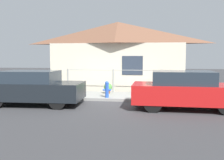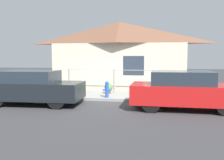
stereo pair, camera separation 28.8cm
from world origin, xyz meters
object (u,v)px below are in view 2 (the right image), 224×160
(car_left, at_px, (33,87))
(fire_hydrant, at_px, (107,89))
(car_right, at_px, (185,90))
(potted_plant_near_hydrant, at_px, (109,88))
(potted_plant_corner, at_px, (163,88))
(potted_plant_by_fence, at_px, (59,86))

(car_left, distance_m, fire_hydrant, 3.09)
(fire_hydrant, bearing_deg, car_left, -152.02)
(car_right, xyz_separation_m, fire_hydrant, (-3.14, 1.45, -0.20))
(potted_plant_near_hydrant, bearing_deg, fire_hydrant, -83.32)
(car_left, xyz_separation_m, potted_plant_near_hydrant, (2.59, 2.62, -0.28))
(car_left, relative_size, potted_plant_near_hydrant, 7.48)
(potted_plant_near_hydrant, relative_size, potted_plant_corner, 0.97)
(fire_hydrant, xyz_separation_m, potted_plant_corner, (2.48, 1.49, -0.10))
(car_right, height_order, fire_hydrant, car_right)
(fire_hydrant, distance_m, potted_plant_near_hydrant, 1.18)
(potted_plant_by_fence, distance_m, potted_plant_corner, 5.13)
(car_right, distance_m, potted_plant_corner, 3.02)
(fire_hydrant, xyz_separation_m, potted_plant_near_hydrant, (-0.14, 1.17, -0.09))
(car_left, distance_m, car_right, 5.86)
(potted_plant_by_fence, height_order, potted_plant_corner, potted_plant_by_fence)
(car_right, bearing_deg, car_left, -178.32)
(car_left, distance_m, potted_plant_near_hydrant, 3.69)
(fire_hydrant, height_order, potted_plant_corner, fire_hydrant)
(fire_hydrant, relative_size, potted_plant_near_hydrant, 1.42)
(car_right, relative_size, potted_plant_corner, 7.45)
(car_left, relative_size, potted_plant_corner, 7.28)
(car_left, bearing_deg, potted_plant_corner, 27.79)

